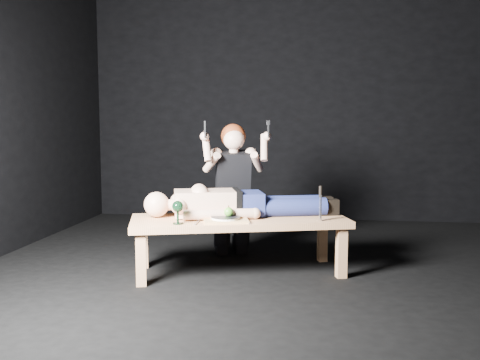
% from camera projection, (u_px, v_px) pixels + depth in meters
% --- Properties ---
extents(ground, '(5.00, 5.00, 0.00)m').
position_uv_depth(ground, '(274.00, 271.00, 4.47)').
color(ground, black).
rests_on(ground, ground).
extents(back_wall, '(5.00, 0.00, 5.00)m').
position_uv_depth(back_wall, '(291.00, 99.00, 6.77)').
color(back_wall, black).
rests_on(back_wall, ground).
extents(table, '(1.83, 1.10, 0.45)m').
position_uv_depth(table, '(239.00, 245.00, 4.41)').
color(table, tan).
rests_on(table, ground).
extents(lying_man, '(1.78, 0.97, 0.26)m').
position_uv_depth(lying_man, '(244.00, 200.00, 4.48)').
color(lying_man, '#D6AD8F').
rests_on(lying_man, table).
extents(kneeling_woman, '(0.84, 0.89, 1.24)m').
position_uv_depth(kneeling_woman, '(232.00, 188.00, 4.96)').
color(kneeling_woman, black).
rests_on(kneeling_woman, ground).
extents(serving_tray, '(0.39, 0.32, 0.02)m').
position_uv_depth(serving_tray, '(226.00, 220.00, 4.22)').
color(serving_tray, tan).
rests_on(serving_tray, table).
extents(plate, '(0.27, 0.27, 0.02)m').
position_uv_depth(plate, '(226.00, 218.00, 4.21)').
color(plate, white).
rests_on(plate, serving_tray).
extents(apple, '(0.07, 0.07, 0.07)m').
position_uv_depth(apple, '(229.00, 212.00, 4.22)').
color(apple, '#3C9323').
rests_on(apple, plate).
extents(goblet, '(0.11, 0.11, 0.18)m').
position_uv_depth(goblet, '(178.00, 212.00, 4.10)').
color(goblet, black).
rests_on(goblet, table).
extents(fork_flat, '(0.02, 0.18, 0.01)m').
position_uv_depth(fork_flat, '(197.00, 223.00, 4.16)').
color(fork_flat, '#B2B2B7').
rests_on(fork_flat, table).
extents(knife_flat, '(0.08, 0.18, 0.01)m').
position_uv_depth(knife_flat, '(247.00, 222.00, 4.19)').
color(knife_flat, '#B2B2B7').
rests_on(knife_flat, table).
extents(spoon_flat, '(0.16, 0.11, 0.01)m').
position_uv_depth(spoon_flat, '(240.00, 220.00, 4.26)').
color(spoon_flat, '#B2B2B7').
rests_on(spoon_flat, table).
extents(carving_knife, '(0.04, 0.05, 0.27)m').
position_uv_depth(carving_knife, '(320.00, 203.00, 4.24)').
color(carving_knife, '#B2B2B7').
rests_on(carving_knife, table).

